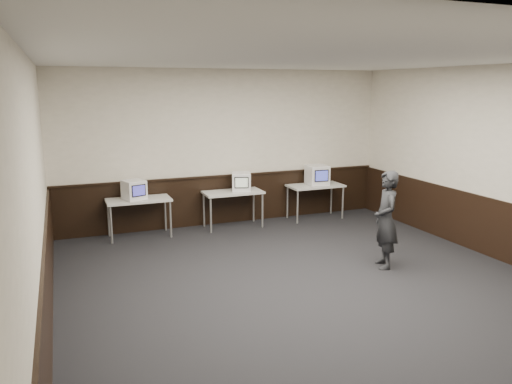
{
  "coord_description": "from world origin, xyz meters",
  "views": [
    {
      "loc": [
        -3.22,
        -5.83,
        2.83
      ],
      "look_at": [
        -0.28,
        1.6,
        1.15
      ],
      "focal_mm": 35.0,
      "sensor_mm": 36.0,
      "label": 1
    }
  ],
  "objects_px": {
    "emac_center": "(241,182)",
    "emac_left": "(134,190)",
    "emac_right": "(317,175)",
    "person": "(386,220)",
    "desk_right": "(315,188)",
    "desk_left": "(139,203)",
    "desk_center": "(233,195)"
  },
  "relations": [
    {
      "from": "desk_left",
      "to": "person",
      "type": "distance_m",
      "value": 4.6
    },
    {
      "from": "emac_center",
      "to": "person",
      "type": "distance_m",
      "value": 3.36
    },
    {
      "from": "desk_center",
      "to": "person",
      "type": "xyz_separation_m",
      "value": [
        1.49,
        -3.1,
        0.1
      ]
    },
    {
      "from": "desk_right",
      "to": "emac_left",
      "type": "relative_size",
      "value": 2.47
    },
    {
      "from": "desk_left",
      "to": "emac_left",
      "type": "relative_size",
      "value": 2.47
    },
    {
      "from": "desk_center",
      "to": "emac_left",
      "type": "height_order",
      "value": "emac_left"
    },
    {
      "from": "person",
      "to": "desk_right",
      "type": "bearing_deg",
      "value": -168.9
    },
    {
      "from": "desk_right",
      "to": "emac_center",
      "type": "bearing_deg",
      "value": -179.87
    },
    {
      "from": "emac_right",
      "to": "person",
      "type": "bearing_deg",
      "value": -94.12
    },
    {
      "from": "desk_right",
      "to": "person",
      "type": "distance_m",
      "value": 3.13
    },
    {
      "from": "desk_left",
      "to": "emac_center",
      "type": "bearing_deg",
      "value": -0.1
    },
    {
      "from": "emac_center",
      "to": "emac_right",
      "type": "xyz_separation_m",
      "value": [
        1.75,
        0.0,
        0.03
      ]
    },
    {
      "from": "emac_left",
      "to": "person",
      "type": "distance_m",
      "value": 4.63
    },
    {
      "from": "desk_left",
      "to": "desk_center",
      "type": "distance_m",
      "value": 1.9
    },
    {
      "from": "desk_center",
      "to": "emac_center",
      "type": "bearing_deg",
      "value": -1.18
    },
    {
      "from": "desk_left",
      "to": "person",
      "type": "relative_size",
      "value": 0.77
    },
    {
      "from": "desk_right",
      "to": "emac_right",
      "type": "bearing_deg",
      "value": 1.68
    },
    {
      "from": "desk_right",
      "to": "emac_center",
      "type": "relative_size",
      "value": 2.41
    },
    {
      "from": "emac_left",
      "to": "emac_right",
      "type": "relative_size",
      "value": 0.99
    },
    {
      "from": "emac_center",
      "to": "emac_left",
      "type": "bearing_deg",
      "value": -160.25
    },
    {
      "from": "person",
      "to": "emac_right",
      "type": "bearing_deg",
      "value": -169.59
    },
    {
      "from": "emac_center",
      "to": "person",
      "type": "xyz_separation_m",
      "value": [
        1.31,
        -3.1,
        -0.16
      ]
    },
    {
      "from": "desk_center",
      "to": "emac_left",
      "type": "distance_m",
      "value": 1.99
    },
    {
      "from": "emac_right",
      "to": "desk_left",
      "type": "bearing_deg",
      "value": -175.9
    },
    {
      "from": "desk_right",
      "to": "emac_center",
      "type": "xyz_separation_m",
      "value": [
        -1.72,
        -0.0,
        0.26
      ]
    },
    {
      "from": "emac_right",
      "to": "emac_center",
      "type": "bearing_deg",
      "value": -175.75
    },
    {
      "from": "desk_right",
      "to": "emac_left",
      "type": "height_order",
      "value": "emac_left"
    },
    {
      "from": "desk_right",
      "to": "emac_right",
      "type": "distance_m",
      "value": 0.29
    },
    {
      "from": "desk_left",
      "to": "person",
      "type": "bearing_deg",
      "value": -42.44
    },
    {
      "from": "desk_left",
      "to": "person",
      "type": "height_order",
      "value": "person"
    },
    {
      "from": "desk_center",
      "to": "emac_right",
      "type": "height_order",
      "value": "emac_right"
    },
    {
      "from": "desk_right",
      "to": "emac_right",
      "type": "relative_size",
      "value": 2.46
    }
  ]
}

